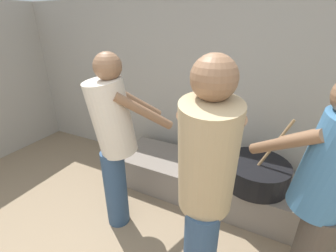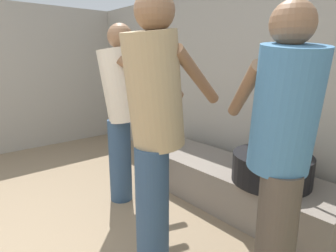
{
  "view_description": "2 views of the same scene",
  "coord_description": "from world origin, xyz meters",
  "px_view_note": "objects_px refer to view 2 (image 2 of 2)",
  "views": [
    {
      "loc": [
        0.64,
        0.16,
        1.75
      ],
      "look_at": [
        -0.13,
        1.69,
        0.98
      ],
      "focal_mm": 25.01,
      "sensor_mm": 36.0,
      "label": 1
    },
    {
      "loc": [
        1.62,
        0.2,
        1.28
      ],
      "look_at": [
        -0.11,
        1.66,
        0.74
      ],
      "focal_mm": 30.74,
      "sensor_mm": 36.0,
      "label": 2
    }
  ],
  "objects_px": {
    "cook_in_tan_shirt": "(155,121)",
    "cook_in_cream_shirt": "(122,104)",
    "cooking_pot_main": "(272,168)",
    "cook_in_blue_shirt": "(282,144)"
  },
  "relations": [
    {
      "from": "cook_in_tan_shirt",
      "to": "cook_in_cream_shirt",
      "type": "bearing_deg",
      "value": 160.29
    },
    {
      "from": "cook_in_cream_shirt",
      "to": "cook_in_tan_shirt",
      "type": "bearing_deg",
      "value": -19.71
    },
    {
      "from": "cooking_pot_main",
      "to": "cook_in_tan_shirt",
      "type": "xyz_separation_m",
      "value": [
        -0.2,
        -0.97,
        0.47
      ]
    },
    {
      "from": "cook_in_tan_shirt",
      "to": "cook_in_blue_shirt",
      "type": "xyz_separation_m",
      "value": [
        0.59,
        0.32,
        -0.06
      ]
    },
    {
      "from": "cook_in_tan_shirt",
      "to": "cooking_pot_main",
      "type": "bearing_deg",
      "value": 78.39
    },
    {
      "from": "cook_in_cream_shirt",
      "to": "cook_in_blue_shirt",
      "type": "xyz_separation_m",
      "value": [
        1.47,
        0.0,
        -0.01
      ]
    },
    {
      "from": "cooking_pot_main",
      "to": "cook_in_cream_shirt",
      "type": "relative_size",
      "value": 0.43
    },
    {
      "from": "cook_in_tan_shirt",
      "to": "cook_in_blue_shirt",
      "type": "bearing_deg",
      "value": 28.1
    },
    {
      "from": "cooking_pot_main",
      "to": "cook_in_tan_shirt",
      "type": "relative_size",
      "value": 0.41
    },
    {
      "from": "cooking_pot_main",
      "to": "cook_in_tan_shirt",
      "type": "height_order",
      "value": "cook_in_tan_shirt"
    }
  ]
}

